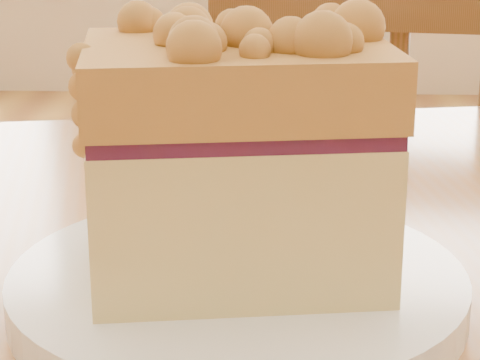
% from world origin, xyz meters
% --- Properties ---
extents(cafe_chair_main, '(0.45, 0.45, 0.88)m').
position_xyz_m(cafe_chair_main, '(0.09, 0.83, 0.44)').
color(cafe_chair_main, brown).
rests_on(cafe_chair_main, ground).
extents(plate, '(0.22, 0.22, 0.02)m').
position_xyz_m(plate, '(-0.06, 0.23, 0.76)').
color(plate, white).
rests_on(plate, cafe_table_main).
extents(cake_slice, '(0.16, 0.12, 0.13)m').
position_xyz_m(cake_slice, '(-0.06, 0.23, 0.83)').
color(cake_slice, '#DAC57B').
rests_on(cake_slice, plate).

